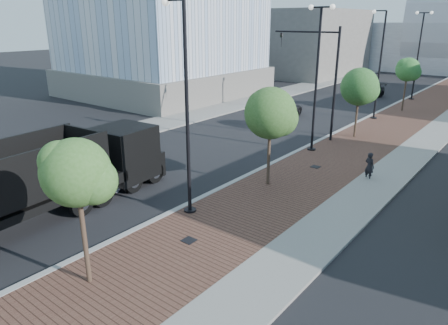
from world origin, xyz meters
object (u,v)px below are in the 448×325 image
Objects in this scene: white_sedan at (119,168)px; pedestrian at (369,166)px; dump_truck at (72,176)px; dark_car_mid at (281,110)px.

pedestrian is at bearing 22.36° from white_sedan.
pedestrian is (10.60, 8.65, 0.01)m from white_sedan.
dump_truck is 15.45m from pedestrian.
dump_truck is 2.92× the size of white_sedan.
pedestrian is (11.98, -10.62, 0.17)m from dark_car_mid.
pedestrian is at bearing 46.06° from dump_truck.
dump_truck reaches higher than white_sedan.
dump_truck is at bearing 70.27° from pedestrian.
white_sedan is 1.06× the size of dark_car_mid.
dump_truck is at bearing -78.87° from dark_car_mid.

